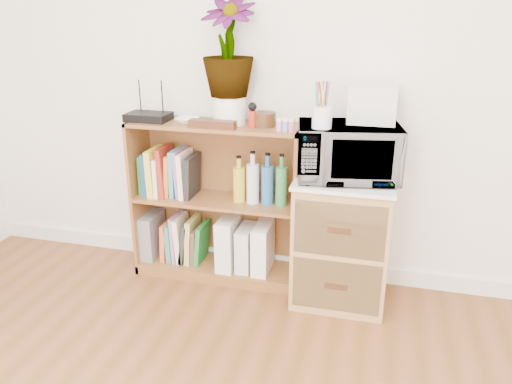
% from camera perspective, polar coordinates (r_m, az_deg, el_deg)
% --- Properties ---
extents(skirting_board, '(4.00, 0.02, 0.10)m').
position_cam_1_polar(skirting_board, '(3.19, 2.61, -8.01)').
color(skirting_board, white).
rests_on(skirting_board, ground).
extents(bookshelf, '(1.00, 0.30, 0.95)m').
position_cam_1_polar(bookshelf, '(2.97, -4.45, -1.18)').
color(bookshelf, brown).
rests_on(bookshelf, ground).
extents(wicker_unit, '(0.50, 0.45, 0.70)m').
position_cam_1_polar(wicker_unit, '(2.81, 9.79, -5.51)').
color(wicker_unit, '#9E7542').
rests_on(wicker_unit, ground).
extents(microwave, '(0.57, 0.43, 0.28)m').
position_cam_1_polar(microwave, '(2.62, 10.43, 4.53)').
color(microwave, white).
rests_on(microwave, wicker_unit).
extents(pen_cup, '(0.10, 0.10, 0.11)m').
position_cam_1_polar(pen_cup, '(2.48, 7.55, 8.47)').
color(pen_cup, white).
rests_on(pen_cup, microwave).
extents(small_appliance, '(0.24, 0.20, 0.19)m').
position_cam_1_polar(small_appliance, '(2.65, 13.18, 9.78)').
color(small_appliance, silver).
rests_on(small_appliance, microwave).
extents(router, '(0.24, 0.17, 0.04)m').
position_cam_1_polar(router, '(2.96, -12.19, 8.41)').
color(router, black).
rests_on(router, bookshelf).
extents(white_bowl, '(0.13, 0.13, 0.03)m').
position_cam_1_polar(white_bowl, '(2.86, -7.88, 8.11)').
color(white_bowl, white).
rests_on(white_bowl, bookshelf).
extents(plant_pot, '(0.18, 0.18, 0.15)m').
position_cam_1_polar(plant_pot, '(2.81, -3.06, 9.34)').
color(plant_pot, white).
rests_on(plant_pot, bookshelf).
extents(potted_plant, '(0.29, 0.29, 0.52)m').
position_cam_1_polar(potted_plant, '(2.77, -3.19, 16.18)').
color(potted_plant, '#3E752F').
rests_on(potted_plant, plant_pot).
extents(trinket_box, '(0.26, 0.06, 0.04)m').
position_cam_1_polar(trinket_box, '(2.73, -5.02, 7.76)').
color(trinket_box, '#3C1C10').
rests_on(trinket_box, bookshelf).
extents(kokeshi_doll, '(0.04, 0.04, 0.09)m').
position_cam_1_polar(kokeshi_doll, '(2.72, -0.41, 8.32)').
color(kokeshi_doll, '#AB2115').
rests_on(kokeshi_doll, bookshelf).
extents(wooden_bowl, '(0.13, 0.13, 0.08)m').
position_cam_1_polar(wooden_bowl, '(2.76, 0.91, 8.31)').
color(wooden_bowl, '#321B0D').
rests_on(wooden_bowl, bookshelf).
extents(paint_jars, '(0.10, 0.04, 0.05)m').
position_cam_1_polar(paint_jars, '(2.63, 3.37, 7.42)').
color(paint_jars, '#CC7191').
rests_on(paint_jars, bookshelf).
extents(file_box, '(0.08, 0.22, 0.28)m').
position_cam_1_polar(file_box, '(3.24, -11.74, -4.80)').
color(file_box, slate).
rests_on(file_box, bookshelf).
extents(magazine_holder_left, '(0.10, 0.25, 0.32)m').
position_cam_1_polar(magazine_holder_left, '(3.04, -3.13, -5.71)').
color(magazine_holder_left, white).
rests_on(magazine_holder_left, bookshelf).
extents(magazine_holder_mid, '(0.08, 0.21, 0.27)m').
position_cam_1_polar(magazine_holder_mid, '(3.02, -1.15, -6.35)').
color(magazine_holder_mid, silver).
rests_on(magazine_holder_mid, bookshelf).
extents(magazine_holder_right, '(0.09, 0.23, 0.29)m').
position_cam_1_polar(magazine_holder_right, '(2.99, 0.80, -6.37)').
color(magazine_holder_right, white).
rests_on(magazine_holder_right, bookshelf).
extents(cookbooks, '(0.33, 0.20, 0.30)m').
position_cam_1_polar(cookbooks, '(3.02, -9.88, 2.16)').
color(cookbooks, '#1E631A').
rests_on(cookbooks, bookshelf).
extents(liquor_bottles, '(0.47, 0.07, 0.32)m').
position_cam_1_polar(liquor_bottles, '(2.83, 1.84, 1.41)').
color(liquor_bottles, gold).
rests_on(liquor_bottles, bookshelf).
extents(lower_books, '(0.28, 0.19, 0.30)m').
position_cam_1_polar(lower_books, '(3.16, -8.15, -5.43)').
color(lower_books, orange).
rests_on(lower_books, bookshelf).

